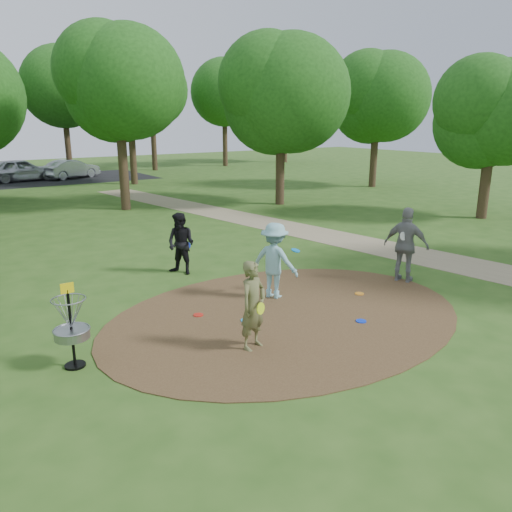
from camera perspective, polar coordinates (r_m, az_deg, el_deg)
ground at (r=11.10m, az=3.57°, el=-6.84°), size 100.00×100.00×0.00m
dirt_clearing at (r=11.10m, az=3.57°, el=-6.79°), size 8.40×8.40×0.02m
footpath at (r=16.88m, az=16.79°, el=0.36°), size 7.55×39.89×0.01m
parking_lot at (r=39.17m, az=-22.47°, el=8.10°), size 14.00×8.00×0.01m
player_observer_with_disc at (r=9.28m, az=-0.33°, el=-5.70°), size 0.72×0.64×1.71m
player_throwing_with_disc at (r=11.92m, az=2.13°, el=-0.55°), size 1.38×1.37×1.84m
player_walking_with_disc at (r=13.95m, az=-8.57°, el=1.39°), size 0.98×1.05×1.72m
player_waiting_with_disc at (r=13.66m, az=16.78°, el=1.20°), size 0.89×1.27×2.00m
disc_ground_cyan at (r=10.78m, az=-1.17°, el=-7.35°), size 0.22×0.22×0.02m
disc_ground_blue at (r=10.96m, az=11.92°, el=-7.29°), size 0.22×0.22×0.02m
disc_ground_red at (r=11.13m, az=-6.61°, el=-6.70°), size 0.22×0.22×0.02m
car_left at (r=38.67m, az=-25.27°, el=8.89°), size 4.74×2.17×1.58m
car_right at (r=39.20m, az=-20.35°, el=9.31°), size 4.37×2.89×1.36m
disc_ground_orange at (r=12.61m, az=11.73°, el=-4.23°), size 0.22×0.22×0.02m
disc_golf_basket at (r=9.16m, az=-20.44°, el=-6.87°), size 0.63×0.63×1.54m
tree_ring at (r=19.11m, az=-9.40°, el=18.27°), size 37.06×45.79×9.16m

